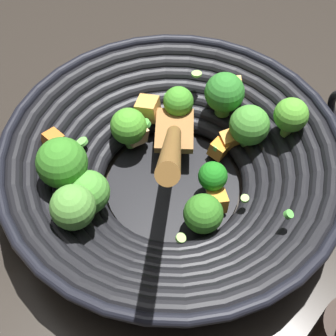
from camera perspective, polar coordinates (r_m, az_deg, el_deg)
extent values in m
plane|color=#28231E|center=(0.68, 0.53, -2.40)|extent=(4.00, 4.00, 0.00)
cylinder|color=black|center=(0.67, 0.53, -2.16)|extent=(0.17, 0.17, 0.01)
torus|color=black|center=(0.66, 0.54, -1.49)|extent=(0.23, 0.23, 0.02)
torus|color=black|center=(0.65, 0.54, -1.06)|extent=(0.26, 0.26, 0.02)
torus|color=black|center=(0.65, 0.55, -0.61)|extent=(0.29, 0.29, 0.02)
torus|color=black|center=(0.64, 0.55, -0.15)|extent=(0.32, 0.32, 0.02)
torus|color=black|center=(0.63, 0.56, 0.31)|extent=(0.35, 0.35, 0.02)
torus|color=black|center=(0.63, 0.57, 0.79)|extent=(0.37, 0.37, 0.02)
torus|color=black|center=(0.62, 0.57, 1.27)|extent=(0.40, 0.40, 0.02)
torus|color=black|center=(0.61, 0.58, 1.77)|extent=(0.42, 0.42, 0.01)
cylinder|color=#74B34B|center=(0.70, -4.27, 3.08)|extent=(0.02, 0.02, 0.02)
sphere|color=#4A9A2B|center=(0.67, -4.42, 4.66)|extent=(0.05, 0.05, 0.05)
cylinder|color=#75AB5E|center=(0.59, -10.28, -5.55)|extent=(0.03, 0.03, 0.01)
sphere|color=#55963C|center=(0.57, -10.68, -4.14)|extent=(0.05, 0.05, 0.05)
cylinder|color=#85AE47|center=(0.67, 13.11, 4.21)|extent=(0.02, 0.02, 0.02)
sphere|color=#54A42F|center=(0.65, 13.55, 5.76)|extent=(0.04, 0.04, 0.04)
cylinder|color=#66A141|center=(0.70, 6.09, 6.62)|extent=(0.03, 0.03, 0.02)
sphere|color=#2C7828|center=(0.68, 6.31, 8.37)|extent=(0.05, 0.05, 0.05)
cylinder|color=#73B43C|center=(0.63, 3.81, -6.34)|extent=(0.02, 0.02, 0.01)
sphere|color=#337621|center=(0.61, 3.95, -5.09)|extent=(0.05, 0.05, 0.05)
cylinder|color=#67954B|center=(0.69, 8.71, 2.99)|extent=(0.02, 0.02, 0.02)
sphere|color=#448C31|center=(0.66, 9.05, 4.72)|extent=(0.05, 0.05, 0.05)
cylinder|color=#84AD5A|center=(0.62, -8.57, -4.04)|extent=(0.03, 0.03, 0.01)
sphere|color=#499134|center=(0.60, -8.88, -2.65)|extent=(0.05, 0.05, 0.05)
cylinder|color=#699E4F|center=(0.62, -11.20, -1.40)|extent=(0.03, 0.03, 0.02)
sphere|color=#347C23|center=(0.59, -11.74, 0.58)|extent=(0.06, 0.06, 0.06)
cylinder|color=#74AD3C|center=(0.71, 1.13, 5.91)|extent=(0.02, 0.02, 0.02)
sphere|color=#429128|center=(0.69, 1.16, 7.41)|extent=(0.04, 0.04, 0.04)
cylinder|color=#6DAD52|center=(0.65, 4.87, -2.03)|extent=(0.02, 0.02, 0.01)
sphere|color=#1C761A|center=(0.63, 5.01, -0.91)|extent=(0.04, 0.04, 0.04)
cube|color=orange|center=(0.68, 5.89, 1.88)|extent=(0.03, 0.03, 0.03)
cube|color=#EAB577|center=(0.69, -3.49, 3.88)|extent=(0.03, 0.03, 0.03)
cube|color=orange|center=(0.69, 6.81, 3.23)|extent=(0.03, 0.03, 0.03)
cube|color=#C86622|center=(0.65, -12.71, 3.03)|extent=(0.02, 0.03, 0.03)
cube|color=gold|center=(0.70, -2.25, 6.62)|extent=(0.04, 0.04, 0.03)
cube|color=gold|center=(0.70, 7.08, 8.64)|extent=(0.04, 0.04, 0.03)
cube|color=orange|center=(0.64, 5.46, -3.69)|extent=(0.03, 0.03, 0.03)
cylinder|color=#99D166|center=(0.70, 3.21, 10.41)|extent=(0.02, 0.02, 0.01)
cylinder|color=#6BC651|center=(0.67, -9.55, 2.87)|extent=(0.02, 0.02, 0.01)
cylinder|color=#56B247|center=(0.69, 0.12, 7.92)|extent=(0.01, 0.01, 0.01)
cylinder|color=#6BC651|center=(0.68, 5.54, 2.39)|extent=(0.02, 0.02, 0.01)
cylinder|color=#56B247|center=(0.57, 13.28, -5.05)|extent=(0.02, 0.02, 0.01)
cylinder|color=#99D166|center=(0.62, 8.56, -3.39)|extent=(0.01, 0.01, 0.01)
cylinder|color=#99D166|center=(0.61, 1.42, -7.82)|extent=(0.02, 0.02, 0.01)
cylinder|color=#56B247|center=(0.68, -2.59, 4.91)|extent=(0.02, 0.02, 0.01)
cube|color=brown|center=(0.68, 0.72, 4.23)|extent=(0.09, 0.08, 0.01)
cylinder|color=brown|center=(0.49, 0.42, 2.32)|extent=(0.19, 0.16, 0.22)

